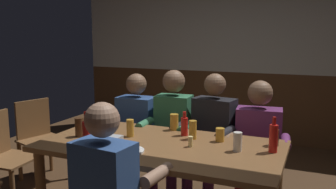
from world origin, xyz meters
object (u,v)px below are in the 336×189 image
at_px(condiment_caddy, 113,139).
at_px(bottle_1, 184,126).
at_px(dining_table, 160,156).
at_px(pint_glass_6, 193,130).
at_px(person_2, 211,133).
at_px(pint_glass_2, 80,127).
at_px(person_1, 171,128).
at_px(pint_glass_1, 174,122).
at_px(pint_glass_4, 238,142).
at_px(pint_glass_3, 220,135).
at_px(plate_0, 128,151).
at_px(pint_glass_5, 274,138).
at_px(chair_empty_near_right, 40,137).
at_px(chair_empty_far_end, 3,156).
at_px(bottle_0, 86,132).
at_px(person_0, 134,126).
at_px(person_3, 258,141).
at_px(pint_glass_0, 130,128).
at_px(table_candle, 191,142).
at_px(bottle_2, 273,138).

xyz_separation_m(condiment_caddy, bottle_1, (0.45, 0.40, 0.06)).
xyz_separation_m(dining_table, pint_glass_6, (0.19, 0.22, 0.18)).
distance_m(person_2, condiment_caddy, 1.00).
relative_size(person_2, pint_glass_2, 7.91).
bearing_deg(person_1, person_2, 177.22).
height_order(person_1, pint_glass_1, person_1).
height_order(dining_table, pint_glass_4, pint_glass_4).
bearing_deg(pint_glass_3, plate_0, -136.63).
bearing_deg(person_1, dining_table, 102.99).
height_order(person_2, pint_glass_4, person_2).
distance_m(dining_table, pint_glass_5, 0.88).
bearing_deg(dining_table, chair_empty_near_right, 162.90).
distance_m(chair_empty_far_end, bottle_0, 1.16).
bearing_deg(plate_0, condiment_caddy, 144.87).
bearing_deg(plate_0, pint_glass_4, 24.48).
bearing_deg(pint_glass_2, person_0, 85.09).
bearing_deg(person_0, pint_glass_3, 155.59).
xyz_separation_m(pint_glass_2, pint_glass_5, (1.51, 0.38, -0.02)).
bearing_deg(condiment_caddy, pint_glass_4, 9.92).
height_order(person_2, bottle_0, person_2).
height_order(chair_empty_far_end, pint_glass_5, pint_glass_5).
relative_size(person_3, chair_empty_near_right, 1.36).
xyz_separation_m(bottle_0, pint_glass_6, (0.70, 0.46, -0.03)).
bearing_deg(pint_glass_1, bottle_0, -124.36).
bearing_deg(person_0, pint_glass_0, 116.81).
bearing_deg(pint_glass_1, pint_glass_2, -142.05).
height_order(person_3, table_candle, person_3).
height_order(plate_0, pint_glass_6, pint_glass_6).
height_order(person_3, chair_empty_far_end, person_3).
height_order(person_0, pint_glass_1, person_0).
bearing_deg(dining_table, pint_glass_4, 5.31).
relative_size(dining_table, person_3, 1.55).
xyz_separation_m(pint_glass_0, pint_glass_6, (0.50, 0.14, 0.00)).
height_order(chair_empty_near_right, bottle_0, bottle_0).
height_order(bottle_0, pint_glass_3, bottle_0).
height_order(bottle_2, pint_glass_2, bottle_2).
height_order(person_3, bottle_0, person_3).
bearing_deg(pint_glass_4, pint_glass_3, 134.29).
relative_size(condiment_caddy, bottle_0, 0.54).
relative_size(chair_empty_far_end, pint_glass_5, 7.04).
bearing_deg(bottle_2, bottle_0, -164.11).
xyz_separation_m(bottle_2, pint_glass_1, (-0.88, 0.28, -0.04)).
height_order(pint_glass_2, pint_glass_5, pint_glass_2).
bearing_deg(pint_glass_6, person_3, 47.69).
distance_m(chair_empty_near_right, pint_glass_1, 1.71).
xyz_separation_m(person_3, chair_empty_far_end, (-2.22, -0.79, -0.19)).
distance_m(person_0, pint_glass_2, 0.82).
xyz_separation_m(pint_glass_0, pint_glass_4, (0.90, -0.02, -0.00)).
xyz_separation_m(pint_glass_4, pint_glass_6, (-0.40, 0.16, 0.01)).
xyz_separation_m(chair_empty_far_end, condiment_caddy, (1.23, -0.03, 0.32)).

